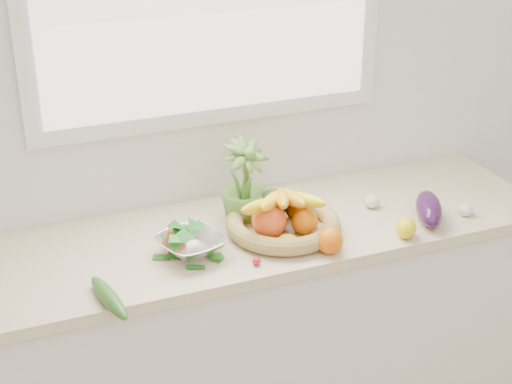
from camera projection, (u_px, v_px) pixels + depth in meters
name	position (u px, v px, depth m)	size (l,w,h in m)	color
back_wall	(209.00, 82.00, 2.77)	(4.50, 0.02, 2.70)	white
counter_cabinet	(242.00, 342.00, 2.92)	(2.20, 0.58, 0.86)	silver
countertop	(241.00, 236.00, 2.72)	(2.24, 0.62, 0.04)	beige
orange_loose	(330.00, 241.00, 2.56)	(0.09, 0.09, 0.09)	#EE6307
lemon_a	(333.00, 238.00, 2.60)	(0.06, 0.08, 0.06)	yellow
lemon_b	(406.00, 228.00, 2.66)	(0.07, 0.09, 0.07)	yellow
lemon_c	(288.00, 243.00, 2.57)	(0.06, 0.08, 0.06)	yellow
apple	(176.00, 236.00, 2.60)	(0.07, 0.07, 0.07)	red
ginger	(324.00, 231.00, 2.68)	(0.11, 0.05, 0.04)	tan
garlic_a	(291.00, 227.00, 2.69)	(0.06, 0.06, 0.05)	white
garlic_b	(372.00, 201.00, 2.87)	(0.06, 0.06, 0.05)	beige
garlic_c	(466.00, 210.00, 2.81)	(0.05, 0.05, 0.04)	silver
eggplant	(429.00, 209.00, 2.76)	(0.09, 0.24, 0.09)	#2F0F3A
cucumber	(109.00, 298.00, 2.29)	(0.05, 0.26, 0.05)	#285519
radish	(256.00, 261.00, 2.50)	(0.03, 0.03, 0.03)	red
potted_herb	(245.00, 183.00, 2.73)	(0.17, 0.17, 0.31)	#547F2E
fruit_basket	(282.00, 218.00, 2.68)	(0.51, 0.51, 0.19)	tan
colander_with_spinach	(191.00, 240.00, 2.54)	(0.26, 0.26, 0.11)	silver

